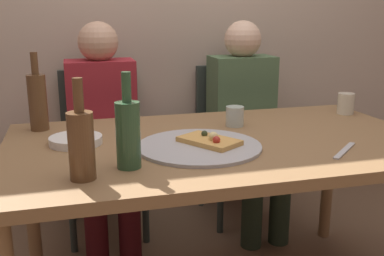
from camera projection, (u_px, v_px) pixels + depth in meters
The scene contains 14 objects.
dining_table at pixel (221, 157), 1.77m from camera, with size 1.64×0.95×0.73m.
pizza_tray at pixel (199, 146), 1.64m from camera, with size 0.46×0.46×0.01m, color #ADADB2.
pizza_slice_last at pixel (210, 140), 1.66m from camera, with size 0.23×0.26×0.05m.
wine_bottle at pixel (128, 132), 1.41m from camera, with size 0.08×0.08×0.31m.
beer_bottle at pixel (38, 101), 1.86m from camera, with size 0.08×0.08×0.33m.
water_bottle at pixel (81, 143), 1.31m from camera, with size 0.08×0.08×0.30m.
tumbler_far at pixel (346, 104), 2.18m from camera, with size 0.08×0.08×0.10m, color beige.
wine_glass at pixel (235, 116), 1.95m from camera, with size 0.08×0.08×0.09m, color #B7C6BC.
plate_stack at pixel (76, 140), 1.69m from camera, with size 0.20×0.20×0.03m, color white.
table_knife at pixel (345, 150), 1.60m from camera, with size 0.22×0.02×0.01m, color #B7B7BC.
chair_left at pixel (103, 141), 2.52m from camera, with size 0.44×0.44×0.90m.
chair_right at pixel (237, 131), 2.73m from camera, with size 0.44×0.44×0.90m.
guest_in_sweater at pixel (104, 125), 2.35m from camera, with size 0.36×0.56×1.17m.
guest_in_beanie at pixel (247, 116), 2.55m from camera, with size 0.36×0.56×1.17m.
Camera 1 is at (-0.55, -1.59, 1.22)m, focal length 42.00 mm.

